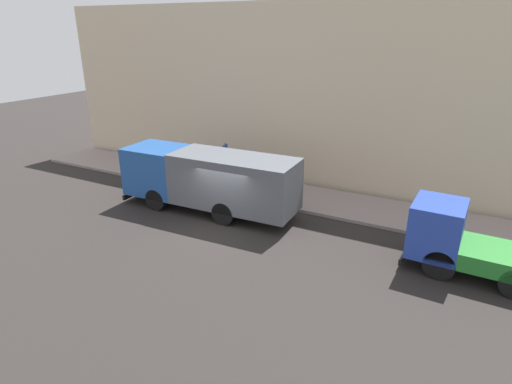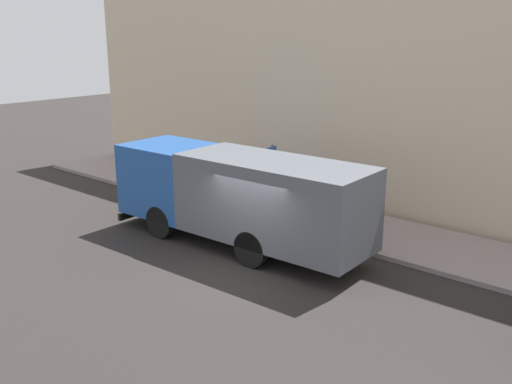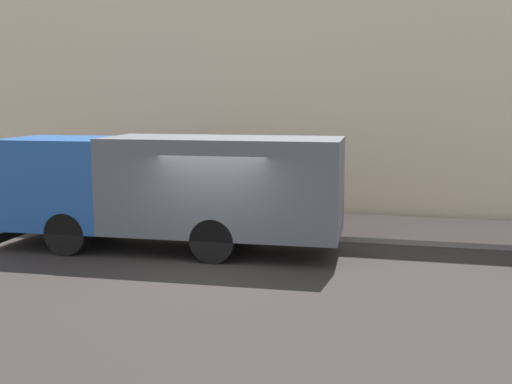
% 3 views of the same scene
% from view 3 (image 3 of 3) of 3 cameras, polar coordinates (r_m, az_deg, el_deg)
% --- Properties ---
extents(ground, '(80.00, 80.00, 0.00)m').
position_cam_3_polar(ground, '(13.90, -4.19, -6.94)').
color(ground, '#282422').
extents(sidewalk, '(3.32, 30.00, 0.15)m').
position_cam_3_polar(sidewalk, '(18.26, 0.19, -2.89)').
color(sidewalk, gray).
rests_on(sidewalk, ground).
extents(building_facade, '(0.50, 30.00, 9.42)m').
position_cam_3_polar(building_facade, '(20.02, 1.62, 11.47)').
color(building_facade, beige).
rests_on(building_facade, ground).
extents(large_utility_truck, '(2.60, 8.65, 2.85)m').
position_cam_3_polar(large_utility_truck, '(15.14, -8.13, 0.64)').
color(large_utility_truck, '#1F4C94').
rests_on(large_utility_truck, ground).
extents(pedestrian_walking, '(0.46, 0.46, 1.79)m').
position_cam_3_polar(pedestrian_walking, '(18.47, -6.32, 0.41)').
color(pedestrian_walking, '#473F4C').
rests_on(pedestrian_walking, sidewalk).
extents(traffic_cone_orange, '(0.45, 0.45, 0.64)m').
position_cam_3_polar(traffic_cone_orange, '(19.46, -18.12, -1.43)').
color(traffic_cone_orange, orange).
rests_on(traffic_cone_orange, sidewalk).
extents(street_sign_post, '(0.44, 0.08, 2.62)m').
position_cam_3_polar(street_sign_post, '(17.19, -6.62, 1.79)').
color(street_sign_post, '#4C5156').
rests_on(street_sign_post, sidewalk).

